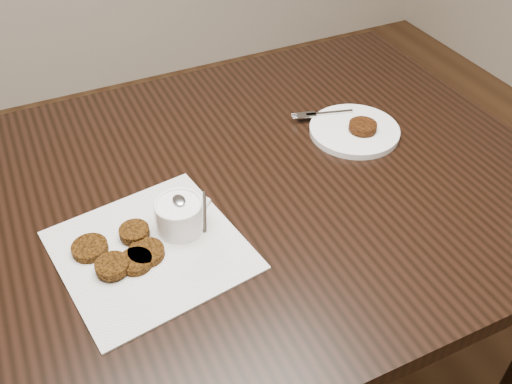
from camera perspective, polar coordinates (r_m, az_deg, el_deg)
table at (r=1.40m, az=-5.08°, el=-12.21°), size 1.50×0.97×0.75m
napkin at (r=1.03m, az=-10.68°, el=-5.83°), size 0.35×0.35×0.00m
sauce_ramekin at (r=1.01m, az=-7.95°, el=-1.07°), size 0.13×0.13×0.13m
patty_cluster at (r=1.01m, az=-12.92°, el=-6.11°), size 0.24×0.24×0.02m
plate_with_patty at (r=1.30m, az=10.02°, el=6.46°), size 0.25×0.25×0.03m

